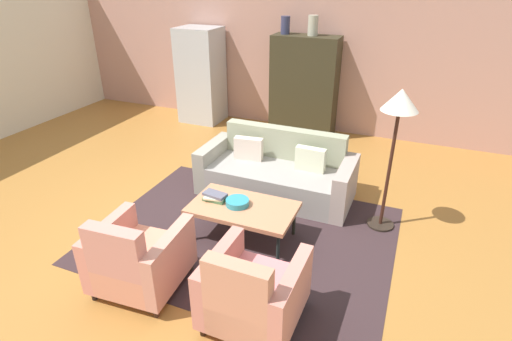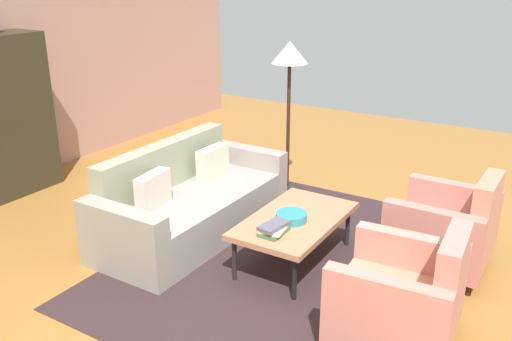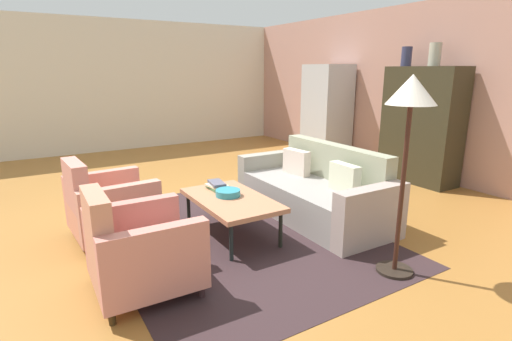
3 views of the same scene
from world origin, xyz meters
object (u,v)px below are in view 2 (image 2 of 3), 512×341
fruit_bowl (291,217)px  book_stack (274,229)px  armchair_left (406,299)px  coffee_table (295,221)px  armchair_right (449,232)px  floor_lamp (289,67)px  couch (187,204)px

fruit_bowl → book_stack: 0.29m
armchair_left → coffee_table: bearing=59.1°
coffee_table → armchair_right: size_ratio=1.36×
coffee_table → armchair_left: size_ratio=1.36×
coffee_table → floor_lamp: (1.47, 0.87, 1.05)m
armchair_right → floor_lamp: 2.47m
couch → book_stack: couch is taller
coffee_table → fruit_bowl: 0.10m
coffee_table → armchair_left: 1.31m
couch → armchair_right: (0.60, -2.35, 0.06)m
couch → floor_lamp: 1.89m
couch → armchair_left: armchair_left is taller
fruit_bowl → book_stack: (-0.29, 0.01, 0.01)m
fruit_bowl → floor_lamp: size_ratio=0.16×
floor_lamp → couch: bearing=167.8°
coffee_table → armchair_right: armchair_right is taller
armchair_right → fruit_bowl: bearing=120.7°
floor_lamp → coffee_table: bearing=-149.4°
coffee_table → floor_lamp: 2.00m
fruit_bowl → floor_lamp: bearing=29.5°
fruit_bowl → armchair_right: bearing=-60.2°
armchair_left → couch: bearing=71.9°
couch → book_stack: size_ratio=7.26×
book_stack → floor_lamp: (1.83, 0.86, 0.97)m
book_stack → floor_lamp: size_ratio=0.17×
armchair_right → floor_lamp: floor_lamp is taller
floor_lamp → armchair_right: bearing=-113.1°
armchair_left → armchair_right: size_ratio=1.00×
armchair_right → book_stack: 1.52m
armchair_right → book_stack: bearing=130.2°
fruit_bowl → book_stack: bearing=178.7°
coffee_table → book_stack: book_stack is taller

